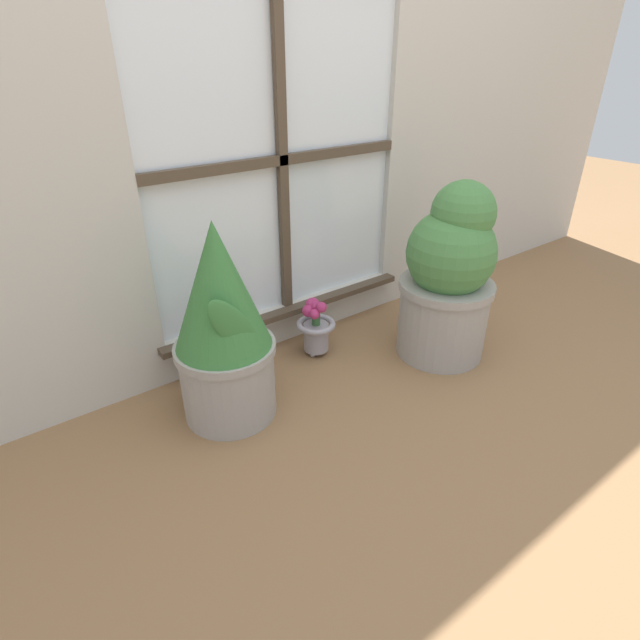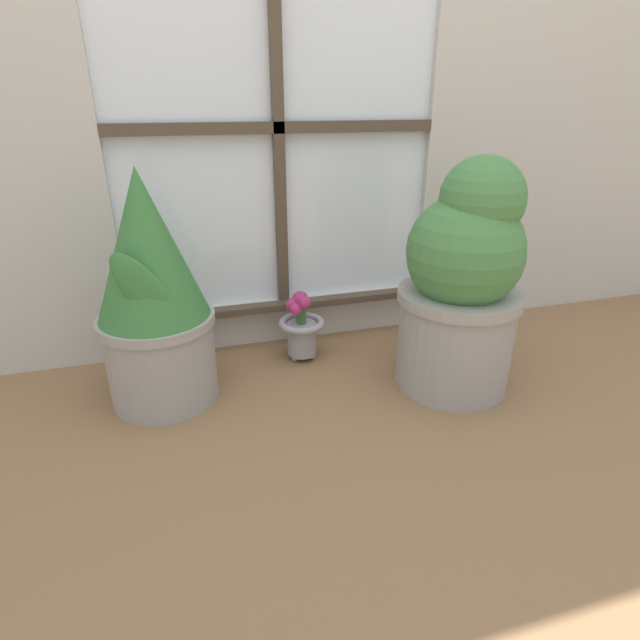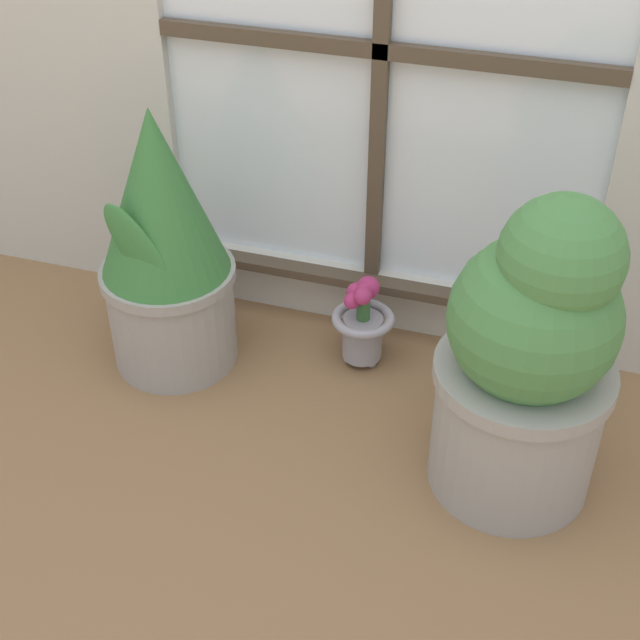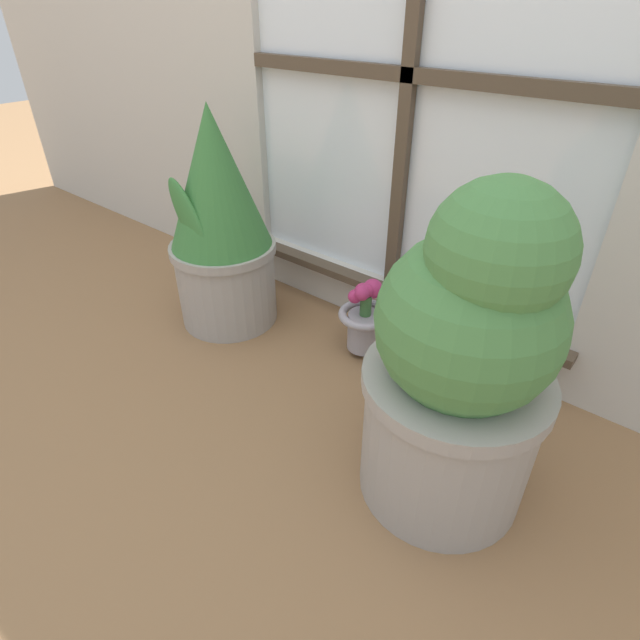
# 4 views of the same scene
# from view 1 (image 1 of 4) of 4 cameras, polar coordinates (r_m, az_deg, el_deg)

# --- Properties ---
(ground_plane) EXTENTS (10.00, 10.00, 0.00)m
(ground_plane) POSITION_cam_1_polar(r_m,az_deg,el_deg) (1.72, 9.15, -11.16)
(ground_plane) COLOR olive
(potted_plant_left) EXTENTS (0.32, 0.32, 0.67)m
(potted_plant_left) POSITION_cam_1_polar(r_m,az_deg,el_deg) (1.58, -11.05, -0.78)
(potted_plant_left) COLOR #9E9993
(potted_plant_left) RESTS_ON ground_plane
(potted_plant_right) EXTENTS (0.36, 0.36, 0.69)m
(potted_plant_right) POSITION_cam_1_polar(r_m,az_deg,el_deg) (1.95, 14.48, 4.81)
(potted_plant_right) COLOR #9E9993
(potted_plant_right) RESTS_ON ground_plane
(flower_vase) EXTENTS (0.16, 0.16, 0.24)m
(flower_vase) POSITION_cam_1_polar(r_m,az_deg,el_deg) (1.97, -0.52, -0.79)
(flower_vase) COLOR #99939E
(flower_vase) RESTS_ON ground_plane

